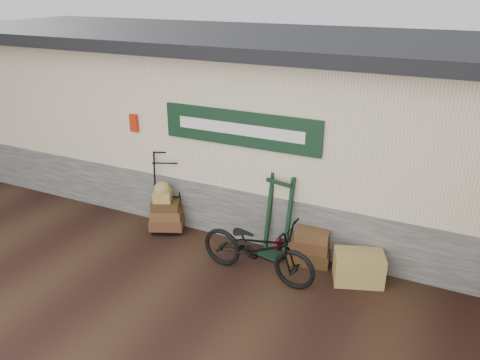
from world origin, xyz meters
name	(u,v)px	position (x,y,z in m)	size (l,w,h in m)	color
ground	(230,274)	(0.00, 0.00, 0.00)	(80.00, 80.00, 0.00)	black
station_building	(296,123)	(-0.01, 2.74, 1.61)	(14.40, 4.10, 3.20)	#4C4C47
porter_trolley	(167,191)	(-1.65, 0.85, 0.69)	(0.69, 0.52, 1.38)	black
green_barrow	(277,217)	(0.40, 0.85, 0.66)	(0.47, 0.40, 1.31)	black
suitcase_stack	(310,246)	(0.95, 0.83, 0.28)	(0.63, 0.40, 0.56)	#3E2613
wicker_hamper	(359,267)	(1.74, 0.65, 0.23)	(0.69, 0.45, 0.45)	olive
bicycle	(257,244)	(0.37, 0.15, 0.53)	(1.82, 0.63, 1.06)	black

